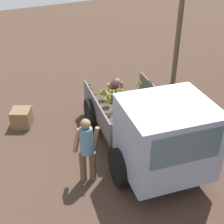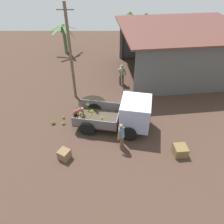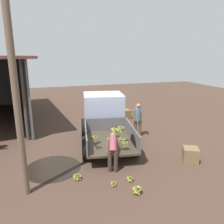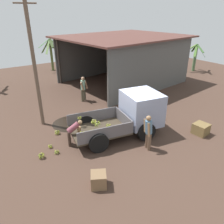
% 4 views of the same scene
% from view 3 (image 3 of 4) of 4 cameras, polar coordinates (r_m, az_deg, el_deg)
% --- Properties ---
extents(ground, '(36.00, 36.00, 0.00)m').
position_cam_3_polar(ground, '(10.66, -2.56, -6.46)').
color(ground, '#453127').
extents(mud_patch_0, '(1.94, 1.94, 0.01)m').
position_cam_3_polar(mud_patch_0, '(8.17, -15.14, -13.95)').
color(mud_patch_0, black).
rests_on(mud_patch_0, ground).
extents(cargo_truck, '(4.64, 2.72, 2.04)m').
position_cam_3_polar(cargo_truck, '(10.35, -2.07, -0.75)').
color(cargo_truck, '#3A3024').
rests_on(cargo_truck, ground).
extents(utility_pole, '(1.00, 0.18, 6.37)m').
position_cam_3_polar(utility_pole, '(6.02, -24.21, 7.68)').
color(utility_pole, brown).
rests_on(utility_pole, ground).
extents(banana_palm_3, '(2.65, 2.09, 2.65)m').
position_cam_3_polar(banana_palm_3, '(22.72, -27.17, 7.05)').
color(banana_palm_3, '#57774D').
rests_on(banana_palm_3, ground).
extents(person_foreground_visitor, '(0.44, 0.63, 1.64)m').
position_cam_3_polar(person_foreground_visitor, '(10.50, 6.80, -1.65)').
color(person_foreground_visitor, brown).
rests_on(person_foreground_visitor, ground).
extents(person_worker_loading, '(0.73, 0.64, 1.20)m').
position_cam_3_polar(person_worker_loading, '(7.57, 0.24, -9.76)').
color(person_worker_loading, '#3B2B23').
rests_on(person_worker_loading, ground).
extents(banana_bunch_on_ground_0, '(0.30, 0.29, 0.22)m').
position_cam_3_polar(banana_bunch_on_ground_0, '(6.63, 6.62, -19.55)').
color(banana_bunch_on_ground_0, '#4D4532').
rests_on(banana_bunch_on_ground_0, ground).
extents(banana_bunch_on_ground_1, '(0.27, 0.28, 0.20)m').
position_cam_3_polar(banana_bunch_on_ground_1, '(7.30, -9.07, -16.35)').
color(banana_bunch_on_ground_1, brown).
rests_on(banana_bunch_on_ground_1, ground).
extents(banana_bunch_on_ground_2, '(0.19, 0.20, 0.17)m').
position_cam_3_polar(banana_bunch_on_ground_2, '(6.92, 0.44, -18.21)').
color(banana_bunch_on_ground_2, brown).
rests_on(banana_bunch_on_ground_2, ground).
extents(banana_bunch_on_ground_3, '(0.23, 0.24, 0.16)m').
position_cam_3_polar(banana_bunch_on_ground_3, '(7.17, 4.77, -17.02)').
color(banana_bunch_on_ground_3, brown).
rests_on(banana_bunch_on_ground_3, ground).
extents(wooden_crate_0, '(0.73, 0.73, 0.53)m').
position_cam_3_polar(wooden_crate_0, '(8.74, 19.82, -10.42)').
color(wooden_crate_0, brown).
rests_on(wooden_crate_0, ground).
extents(wooden_crate_1, '(0.73, 0.73, 0.54)m').
position_cam_3_polar(wooden_crate_1, '(13.60, 3.14, -0.54)').
color(wooden_crate_1, brown).
rests_on(wooden_crate_1, ground).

